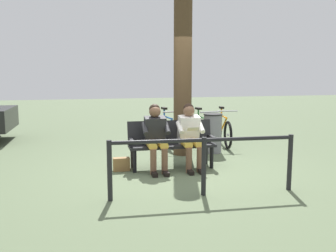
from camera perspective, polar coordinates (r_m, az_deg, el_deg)
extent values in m
plane|color=#566647|center=(6.69, 2.06, -6.92)|extent=(40.00, 40.00, 0.00)
cube|color=black|center=(6.74, 0.63, -3.09)|extent=(1.61, 0.50, 0.05)
cube|color=black|center=(6.88, 0.28, -0.87)|extent=(1.60, 0.19, 0.42)
cube|color=black|center=(6.92, 6.78, -1.71)|extent=(0.07, 0.40, 0.05)
cube|color=black|center=(6.59, -5.83, -2.19)|extent=(0.07, 0.40, 0.05)
cylinder|color=black|center=(6.82, 6.88, -4.94)|extent=(0.07, 0.07, 0.40)
cylinder|color=black|center=(6.50, -5.26, -5.57)|extent=(0.07, 0.07, 0.40)
cylinder|color=black|center=(7.14, 5.98, -4.34)|extent=(0.07, 0.07, 0.40)
cylinder|color=black|center=(6.83, -5.61, -4.90)|extent=(0.07, 0.07, 0.40)
cube|color=white|center=(6.79, 3.24, -0.58)|extent=(0.39, 0.32, 0.55)
sphere|color=brown|center=(6.72, 3.31, 2.39)|extent=(0.21, 0.21, 0.21)
sphere|color=black|center=(6.75, 3.24, 2.72)|extent=(0.20, 0.20, 0.20)
cylinder|color=gold|center=(6.66, 4.51, -2.67)|extent=(0.16, 0.41, 0.15)
cylinder|color=brown|center=(6.53, 5.00, -5.28)|extent=(0.11, 0.11, 0.45)
cube|color=black|center=(6.49, 5.24, -7.11)|extent=(0.10, 0.22, 0.07)
cylinder|color=white|center=(6.72, 5.16, -0.15)|extent=(0.10, 0.31, 0.23)
cylinder|color=gold|center=(6.61, 2.85, -2.75)|extent=(0.16, 0.41, 0.15)
cylinder|color=brown|center=(6.48, 3.30, -5.38)|extent=(0.11, 0.11, 0.45)
cube|color=black|center=(6.43, 3.53, -7.23)|extent=(0.10, 0.22, 0.07)
cylinder|color=white|center=(6.61, 1.85, -0.25)|extent=(0.10, 0.31, 0.23)
cube|color=silver|center=(6.49, 3.95, -0.44)|extent=(0.20, 0.13, 0.09)
cube|color=#262628|center=(6.65, -2.09, -0.76)|extent=(0.39, 0.32, 0.55)
sphere|color=brown|center=(6.58, -2.07, 2.27)|extent=(0.21, 0.21, 0.21)
sphere|color=black|center=(6.61, -2.12, 2.61)|extent=(0.20, 0.20, 0.20)
cylinder|color=gold|center=(6.51, -0.90, -2.91)|extent=(0.16, 0.41, 0.15)
cylinder|color=brown|center=(6.37, -0.53, -5.58)|extent=(0.11, 0.11, 0.45)
cube|color=black|center=(6.33, -0.34, -7.46)|extent=(0.10, 0.22, 0.07)
cylinder|color=#262628|center=(6.56, -0.18, -0.32)|extent=(0.10, 0.31, 0.23)
cylinder|color=gold|center=(6.47, -2.63, -2.98)|extent=(0.16, 0.41, 0.15)
cylinder|color=brown|center=(6.34, -2.31, -5.67)|extent=(0.11, 0.11, 0.45)
cube|color=black|center=(6.29, -2.14, -7.56)|extent=(0.10, 0.22, 0.07)
cylinder|color=#262628|center=(6.49, -3.64, -0.43)|extent=(0.10, 0.31, 0.23)
cube|color=olive|center=(6.66, -7.32, -5.97)|extent=(0.30, 0.15, 0.24)
cylinder|color=#4C3823|center=(7.79, 2.33, 8.22)|extent=(0.39, 0.39, 3.50)
cylinder|color=slate|center=(8.14, 7.01, -1.23)|extent=(0.40, 0.40, 0.84)
cylinder|color=black|center=(8.08, 7.07, 1.82)|extent=(0.42, 0.42, 0.03)
torus|color=black|center=(8.59, 9.38, -1.40)|extent=(0.17, 0.66, 0.66)
cylinder|color=silver|center=(8.59, 9.38, -1.40)|extent=(0.06, 0.07, 0.06)
torus|color=black|center=(9.57, 7.88, -0.40)|extent=(0.17, 0.66, 0.66)
cylinder|color=silver|center=(9.57, 7.88, -0.40)|extent=(0.06, 0.07, 0.06)
cylinder|color=orange|center=(9.02, 8.64, 1.51)|extent=(0.14, 0.63, 0.04)
cylinder|color=orange|center=(8.97, 8.73, 0.18)|extent=(0.14, 0.59, 0.43)
cylinder|color=orange|center=(9.21, 8.37, 1.15)|extent=(0.04, 0.04, 0.55)
cube|color=black|center=(9.18, 8.40, 2.88)|extent=(0.12, 0.23, 0.05)
cylinder|color=#B2B2B7|center=(8.61, 9.30, 2.32)|extent=(0.48, 0.11, 0.03)
torus|color=black|center=(8.32, 6.82, -1.66)|extent=(0.14, 0.66, 0.66)
cylinder|color=silver|center=(8.32, 6.82, -1.66)|extent=(0.06, 0.07, 0.06)
torus|color=black|center=(9.22, 3.87, -0.66)|extent=(0.14, 0.66, 0.66)
cylinder|color=silver|center=(9.22, 3.87, -0.66)|extent=(0.06, 0.07, 0.06)
cylinder|color=#337238|center=(8.71, 5.30, 1.34)|extent=(0.11, 0.63, 0.04)
cylinder|color=#337238|center=(8.67, 5.52, -0.04)|extent=(0.11, 0.60, 0.43)
cylinder|color=#337238|center=(8.89, 4.77, 0.96)|extent=(0.04, 0.04, 0.55)
cube|color=black|center=(8.86, 4.79, 2.75)|extent=(0.11, 0.23, 0.05)
cylinder|color=#B2B2B7|center=(8.33, 6.56, 2.18)|extent=(0.48, 0.09, 0.03)
torus|color=black|center=(8.31, 1.02, -1.61)|extent=(0.13, 0.66, 0.66)
cylinder|color=silver|center=(8.31, 1.02, -1.61)|extent=(0.06, 0.06, 0.06)
torus|color=black|center=(9.25, -1.28, -0.61)|extent=(0.13, 0.66, 0.66)
cylinder|color=silver|center=(9.25, -1.28, -0.61)|extent=(0.06, 0.06, 0.06)
cylinder|color=#1E519E|center=(8.72, -0.19, 1.38)|extent=(0.11, 0.63, 0.04)
cylinder|color=#1E519E|center=(8.68, -0.01, 0.01)|extent=(0.10, 0.60, 0.43)
cylinder|color=#1E519E|center=(8.91, -0.60, 1.00)|extent=(0.04, 0.04, 0.55)
cube|color=black|center=(8.88, -0.60, 2.79)|extent=(0.11, 0.23, 0.05)
cylinder|color=#B2B2B7|center=(8.33, 0.78, 2.23)|extent=(0.48, 0.08, 0.03)
cylinder|color=black|center=(5.76, 18.57, -5.45)|extent=(0.07, 0.07, 0.85)
cylinder|color=black|center=(5.26, 5.63, -6.33)|extent=(0.07, 0.07, 0.85)
cylinder|color=black|center=(5.07, -9.15, -6.95)|extent=(0.07, 0.07, 0.85)
cylinder|color=black|center=(5.18, 5.69, -2.21)|extent=(2.67, 0.25, 0.06)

